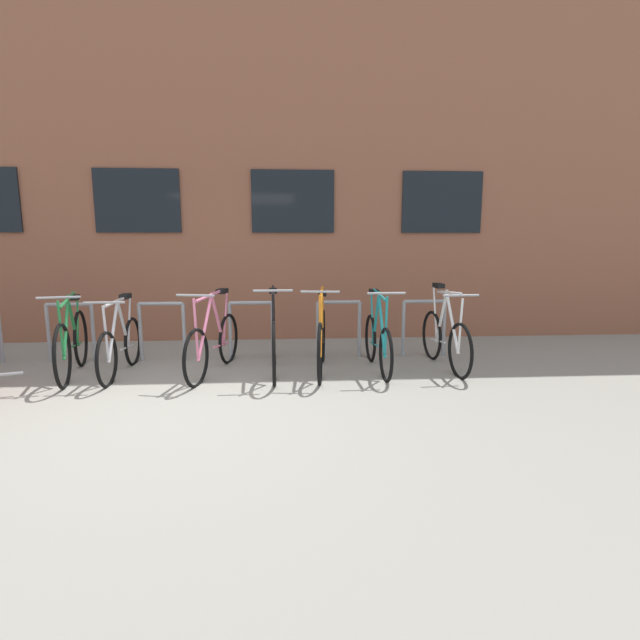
% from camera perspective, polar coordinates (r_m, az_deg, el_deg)
% --- Properties ---
extents(ground_plane, '(42.00, 42.00, 0.00)m').
position_cam_1_polar(ground_plane, '(5.04, -16.48, -9.71)').
color(ground_plane, gray).
extents(storefront_building, '(28.00, 6.52, 5.98)m').
position_cam_1_polar(storefront_building, '(11.22, -9.87, 16.32)').
color(storefront_building, brown).
rests_on(storefront_building, ground).
extents(bike_rack, '(6.63, 0.05, 0.80)m').
position_cam_1_polar(bike_rack, '(6.73, -13.20, -0.44)').
color(bike_rack, gray).
rests_on(bike_rack, ground).
extents(bicycle_black, '(0.44, 1.80, 1.09)m').
position_cam_1_polar(bicycle_black, '(5.99, -5.47, -2.31)').
color(bicycle_black, black).
rests_on(bicycle_black, ground).
extents(bicycle_silver, '(0.44, 1.61, 0.97)m').
position_cam_1_polar(bicycle_silver, '(6.34, -22.47, -2.75)').
color(bicycle_silver, black).
rests_on(bicycle_silver, ground).
extents(bicycle_white, '(0.44, 1.63, 1.08)m').
position_cam_1_polar(bicycle_white, '(6.38, 14.53, -2.08)').
color(bicycle_white, black).
rests_on(bicycle_white, ground).
extents(bicycle_pink, '(0.54, 1.71, 1.05)m').
position_cam_1_polar(bicycle_pink, '(6.05, -12.44, -2.62)').
color(bicycle_pink, black).
rests_on(bicycle_pink, ground).
extents(bicycle_orange, '(0.44, 1.77, 1.08)m').
position_cam_1_polar(bicycle_orange, '(6.02, 0.19, -2.34)').
color(bicycle_orange, black).
rests_on(bicycle_orange, ground).
extents(bicycle_green, '(0.51, 1.72, 1.03)m').
position_cam_1_polar(bicycle_green, '(6.53, -27.22, -2.44)').
color(bicycle_green, black).
rests_on(bicycle_green, ground).
extents(bicycle_teal, '(0.44, 1.61, 1.05)m').
position_cam_1_polar(bicycle_teal, '(6.10, 6.82, -2.47)').
color(bicycle_teal, black).
rests_on(bicycle_teal, ground).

